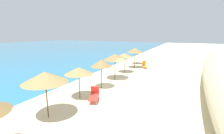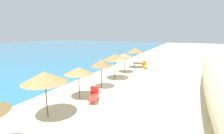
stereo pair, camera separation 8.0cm
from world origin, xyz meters
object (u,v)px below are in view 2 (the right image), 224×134
(beach_umbrella_1, at_px, (45,77))
(beach_umbrella_6, at_px, (135,50))
(beach_umbrella_4, at_px, (115,57))
(lounge_chair_1, at_px, (94,95))
(beach_umbrella_2, at_px, (78,71))
(beach_umbrella_5, at_px, (125,55))
(beach_umbrella_3, at_px, (101,63))
(lounge_chair_0, at_px, (145,65))
(beach_umbrella_7, at_px, (138,51))

(beach_umbrella_1, bearing_deg, beach_umbrella_6, -1.40)
(beach_umbrella_4, xyz_separation_m, lounge_chair_1, (-6.27, -1.04, -2.10))
(beach_umbrella_1, xyz_separation_m, beach_umbrella_2, (3.38, 0.07, -0.32))
(beach_umbrella_2, height_order, beach_umbrella_4, beach_umbrella_4)
(beach_umbrella_2, height_order, beach_umbrella_5, beach_umbrella_5)
(beach_umbrella_1, xyz_separation_m, beach_umbrella_5, (13.12, -0.06, -0.26))
(beach_umbrella_5, distance_m, lounge_chair_1, 9.94)
(beach_umbrella_3, distance_m, beach_umbrella_4, 3.36)
(beach_umbrella_1, relative_size, beach_umbrella_3, 1.06)
(beach_umbrella_1, bearing_deg, beach_umbrella_2, 1.11)
(beach_umbrella_6, height_order, lounge_chair_1, beach_umbrella_6)
(lounge_chair_0, height_order, lounge_chair_1, lounge_chair_0)
(beach_umbrella_6, relative_size, beach_umbrella_7, 1.27)
(beach_umbrella_6, height_order, lounge_chair_0, beach_umbrella_6)
(beach_umbrella_1, distance_m, lounge_chair_1, 4.24)
(beach_umbrella_4, bearing_deg, lounge_chair_0, -12.18)
(beach_umbrella_1, relative_size, beach_umbrella_2, 1.15)
(beach_umbrella_6, bearing_deg, beach_umbrella_2, 177.96)
(beach_umbrella_3, height_order, lounge_chair_0, beach_umbrella_3)
(beach_umbrella_5, height_order, beach_umbrella_6, beach_umbrella_6)
(beach_umbrella_5, bearing_deg, lounge_chair_0, -23.86)
(lounge_chair_0, distance_m, lounge_chair_1, 13.68)
(beach_umbrella_7, bearing_deg, beach_umbrella_4, -177.70)
(beach_umbrella_2, height_order, beach_umbrella_3, beach_umbrella_3)
(beach_umbrella_5, xyz_separation_m, lounge_chair_0, (3.99, -1.76, -1.91))
(beach_umbrella_6, bearing_deg, beach_umbrella_1, 178.60)
(beach_umbrella_7, distance_m, lounge_chair_0, 3.82)
(beach_umbrella_2, bearing_deg, beach_umbrella_3, -7.55)
(beach_umbrella_5, distance_m, beach_umbrella_6, 3.50)
(beach_umbrella_2, xyz_separation_m, beach_umbrella_6, (13.20, -0.47, 0.41))
(beach_umbrella_3, bearing_deg, lounge_chair_1, -162.21)
(beach_umbrella_2, xyz_separation_m, beach_umbrella_3, (2.97, -0.39, 0.15))
(beach_umbrella_4, distance_m, lounge_chair_0, 7.86)
(beach_umbrella_1, distance_m, beach_umbrella_3, 6.36)
(beach_umbrella_3, height_order, lounge_chair_1, beach_umbrella_3)
(beach_umbrella_1, distance_m, lounge_chair_0, 17.34)
(beach_umbrella_3, relative_size, beach_umbrella_7, 1.16)
(beach_umbrella_2, bearing_deg, lounge_chair_0, -7.83)
(beach_umbrella_1, bearing_deg, beach_umbrella_7, 0.53)
(beach_umbrella_4, bearing_deg, beach_umbrella_7, 2.30)
(beach_umbrella_3, xyz_separation_m, beach_umbrella_6, (10.23, -0.08, 0.26))
(beach_umbrella_3, distance_m, beach_umbrella_7, 13.53)
(beach_umbrella_4, relative_size, beach_umbrella_5, 1.12)
(beach_umbrella_5, bearing_deg, beach_umbrella_1, 179.75)
(beach_umbrella_4, bearing_deg, beach_umbrella_5, 2.82)
(beach_umbrella_3, relative_size, lounge_chair_1, 1.65)
(lounge_chair_0, bearing_deg, beach_umbrella_4, 51.12)
(beach_umbrella_1, height_order, beach_umbrella_3, beach_umbrella_1)
(beach_umbrella_1, height_order, beach_umbrella_4, beach_umbrella_1)
(beach_umbrella_1, height_order, beach_umbrella_6, beach_umbrella_6)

